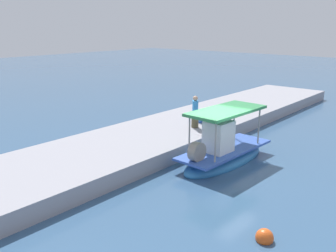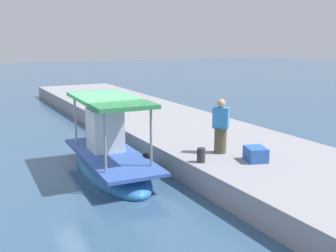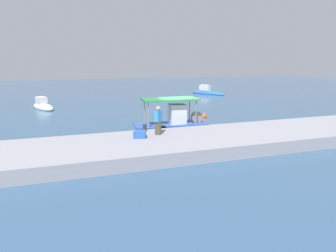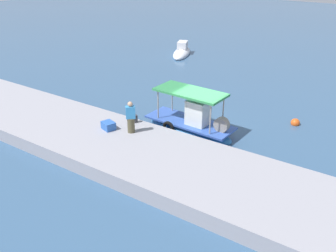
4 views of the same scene
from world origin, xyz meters
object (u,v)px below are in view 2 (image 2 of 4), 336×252
object	(u,v)px
fisherman_near_bollard	(221,129)
cargo_crate	(256,154)
main_fishing_boat	(110,158)
mooring_bollard	(201,155)

from	to	relation	value
fisherman_near_bollard	cargo_crate	size ratio (longest dim) A/B	2.47
main_fishing_boat	mooring_bollard	world-z (taller)	main_fishing_boat
mooring_bollard	fisherman_near_bollard	bearing A→B (deg)	-61.94
fisherman_near_bollard	main_fishing_boat	bearing A→B (deg)	58.02
cargo_crate	mooring_bollard	bearing A→B (deg)	66.28
fisherman_near_bollard	cargo_crate	world-z (taller)	fisherman_near_bollard
fisherman_near_bollard	cargo_crate	distance (m)	1.38
main_fishing_boat	mooring_bollard	bearing A→B (deg)	-141.94
fisherman_near_bollard	cargo_crate	xyz separation A→B (m)	(-1.20, -0.40, -0.56)
mooring_bollard	cargo_crate	distance (m)	1.58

